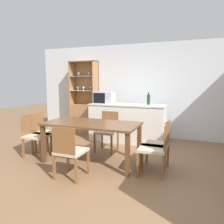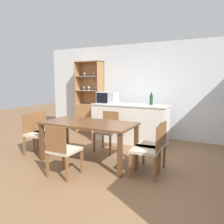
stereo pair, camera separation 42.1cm
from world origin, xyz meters
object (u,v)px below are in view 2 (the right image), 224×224
Objects in this scene: dining_table at (88,127)px; wine_bottle at (151,100)px; dining_chair_side_right_far at (153,145)px; dining_chair_head_far at (107,131)px; microwave at (107,98)px; dining_chair_side_right_near at (148,149)px; dining_chair_head_near at (63,150)px; dining_chair_side_left_far at (45,131)px; dining_chair_side_left_near at (36,133)px; display_cabinet at (90,112)px.

dining_table is 1.91m from wine_bottle.
dining_chair_head_far is (-1.22, 0.64, 0.00)m from dining_chair_side_right_far.
microwave is at bearing 51.72° from dining_chair_side_right_far.
dining_chair_side_right_near is 2.04m from wine_bottle.
wine_bottle is (0.70, 0.96, 0.65)m from dining_chair_head_far.
microwave is at bearing 100.42° from dining_chair_head_near.
dining_chair_side_left_far is at bearing 143.75° from dining_chair_head_near.
dining_chair_side_left_near is 1.71× the size of microwave.
microwave is at bearing -31.87° from display_cabinet.
dining_table is 5.76× the size of wine_bottle.
display_cabinet is at bearing -46.07° from dining_chair_head_far.
display_cabinet reaches higher than dining_chair_side_left_near.
dining_chair_side_right_near is at bearing -176.76° from dining_chair_side_right_far.
microwave is at bearing 40.40° from dining_chair_side_right_near.
dining_chair_side_left_far is at bearing 80.49° from dining_chair_side_right_near.
dining_chair_side_left_near is (-1.22, -0.13, -0.23)m from dining_table.
dining_chair_head_near is 2.78× the size of wine_bottle.
dining_chair_side_left_far is (0.10, -2.01, -0.15)m from display_cabinet.
dining_chair_side_left_far is 1.38m from dining_chair_head_far.
dining_chair_side_left_far is 1.79m from microwave.
dining_chair_side_right_far reaches higher than dining_table.
dining_chair_side_left_far is at bearing -140.27° from wine_bottle.
microwave is at bearing 151.63° from dining_chair_side_left_far.
dining_chair_head_far is at bearing -62.42° from microwave.
dining_table is 1.25m from dining_chair_side_right_far.
wine_bottle reaches higher than dining_chair_side_right_far.
microwave reaches higher than dining_chair_side_left_near.
dining_chair_side_right_far is 2.44m from dining_chair_side_left_far.
dining_chair_side_right_near is 2.47m from microwave.
dining_chair_side_left_far is 2.45m from dining_chair_side_right_near.
dining_chair_side_left_near and dining_chair_side_right_far have the same top height.
dining_chair_head_near is at bearing 90.06° from dining_chair_head_far.
dining_chair_side_left_near is at bearing 152.69° from dining_chair_head_near.
dining_table is at bearing 84.03° from dining_chair_side_left_far.
dining_chair_head_near is at bearing 129.51° from dining_chair_side_right_far.
dining_chair_head_far is at bearing 90.10° from dining_chair_head_near.
wine_bottle is (-0.52, 1.86, 0.65)m from dining_chair_side_right_near.
dining_chair_side_right_far and dining_chair_side_left_far have the same top height.
display_cabinet is 2.46× the size of dining_chair_side_right_far.
microwave is 1.62× the size of wine_bottle.
dining_chair_head_near is at bearing -105.75° from wine_bottle.
dining_chair_side_right_far is at bearing 152.42° from dining_chair_head_far.
dining_table is 2.07× the size of dining_chair_head_near.
display_cabinet is 2.52m from dining_table.
dining_chair_head_near is (-0.00, -1.53, 0.00)m from dining_chair_head_far.
microwave is at bearing -62.35° from dining_chair_head_far.
display_cabinet is at bearing 54.84° from dining_chair_side_right_far.
dining_chair_side_left_near and dining_chair_side_right_near have the same top height.
dining_chair_side_right_far is at bearing 90.09° from dining_chair_side_left_far.
display_cabinet is 2.46× the size of dining_chair_head_near.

